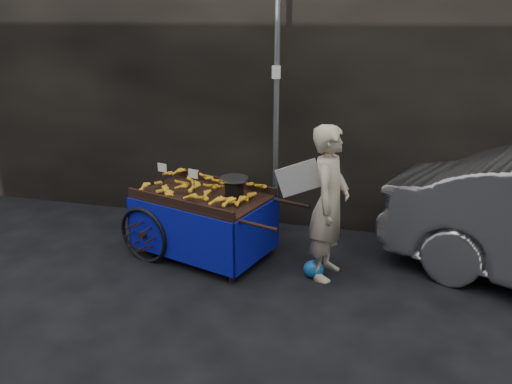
# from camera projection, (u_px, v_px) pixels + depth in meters

# --- Properties ---
(ground) EXTENTS (80.00, 80.00, 0.00)m
(ground) POSITION_uv_depth(u_px,v_px,m) (232.00, 267.00, 6.58)
(ground) COLOR black
(ground) RESTS_ON ground
(building_wall) EXTENTS (13.50, 2.00, 5.00)m
(building_wall) POSITION_uv_depth(u_px,v_px,m) (299.00, 57.00, 8.02)
(building_wall) COLOR black
(building_wall) RESTS_ON ground
(street_pole) EXTENTS (0.12, 0.10, 4.00)m
(street_pole) POSITION_uv_depth(u_px,v_px,m) (277.00, 100.00, 7.02)
(street_pole) COLOR slate
(street_pole) RESTS_ON ground
(banana_cart) EXTENTS (2.56, 1.69, 1.28)m
(banana_cart) POSITION_uv_depth(u_px,v_px,m) (200.00, 200.00, 6.72)
(banana_cart) COLOR black
(banana_cart) RESTS_ON ground
(vendor) EXTENTS (0.94, 0.78, 1.95)m
(vendor) POSITION_uv_depth(u_px,v_px,m) (329.00, 203.00, 6.08)
(vendor) COLOR #BFAD8E
(vendor) RESTS_ON ground
(plastic_bag) EXTENTS (0.26, 0.21, 0.23)m
(plastic_bag) POSITION_uv_depth(u_px,v_px,m) (314.00, 269.00, 6.30)
(plastic_bag) COLOR #1659AB
(plastic_bag) RESTS_ON ground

